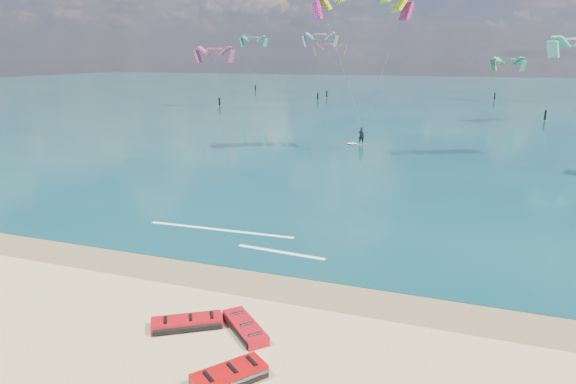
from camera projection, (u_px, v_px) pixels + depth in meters
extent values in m
plane|color=tan|center=(357.00, 138.00, 55.03)|extent=(320.00, 320.00, 0.00)
cube|color=olive|center=(165.00, 269.00, 21.43)|extent=(320.00, 2.40, 0.01)
cube|color=#0A343C|center=(420.00, 95.00, 113.15)|extent=(320.00, 200.00, 0.04)
cube|color=yellow|center=(361.00, 144.00, 50.86)|extent=(1.26, 0.99, 0.06)
imported|color=black|center=(361.00, 135.00, 50.64)|extent=(0.61, 0.41, 1.65)
cylinder|color=black|center=(364.00, 134.00, 50.24)|extent=(0.45, 0.30, 0.04)
cube|color=white|center=(281.00, 252.00, 23.13)|extent=(4.25, 0.55, 0.01)
cube|color=white|center=(220.00, 230.00, 26.07)|extent=(7.87, 0.52, 0.01)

